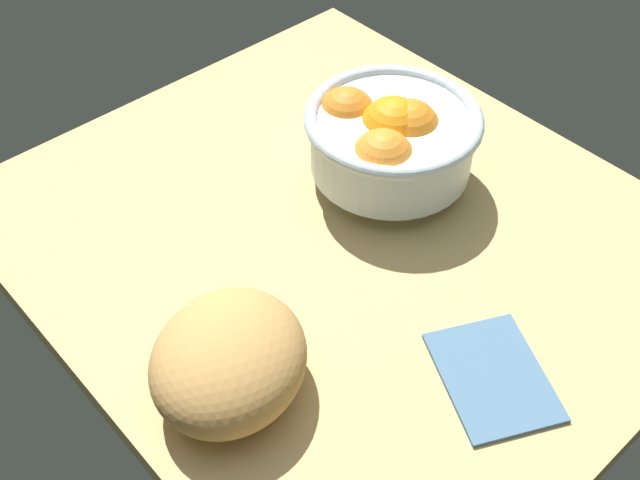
{
  "coord_description": "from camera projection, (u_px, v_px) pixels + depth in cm",
  "views": [
    {
      "loc": [
        -46.45,
        45.45,
        65.37
      ],
      "look_at": [
        -3.1,
        6.34,
        5.0
      ],
      "focal_mm": 44.1,
      "sensor_mm": 36.0,
      "label": 1
    }
  ],
  "objects": [
    {
      "name": "ground_plane",
      "position": [
        342.0,
        238.0,
        0.93
      ],
      "size": [
        76.11,
        67.26,
        3.0
      ],
      "primitive_type": "cube",
      "color": "tan"
    },
    {
      "name": "fruit_bowl",
      "position": [
        390.0,
        137.0,
        0.93
      ],
      "size": [
        21.09,
        21.09,
        11.88
      ],
      "color": "silver",
      "rests_on": "ground"
    },
    {
      "name": "bread_loaf",
      "position": [
        229.0,
        360.0,
        0.74
      ],
      "size": [
        20.63,
        21.41,
        9.16
      ],
      "primitive_type": "ellipsoid",
      "rotation": [
        0.0,
        0.0,
        2.07
      ],
      "color": "tan",
      "rests_on": "ground"
    },
    {
      "name": "napkin_folded",
      "position": [
        493.0,
        375.0,
        0.77
      ],
      "size": [
        16.31,
        14.82,
        0.97
      ],
      "primitive_type": "cube",
      "rotation": [
        0.0,
        0.0,
        -0.46
      ],
      "color": "#4B7192",
      "rests_on": "ground"
    }
  ]
}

